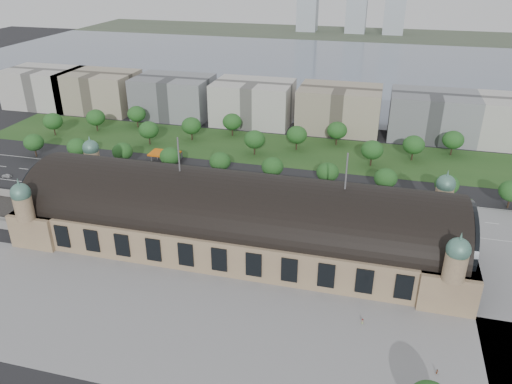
% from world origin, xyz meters
% --- Properties ---
extents(ground, '(900.00, 900.00, 0.00)m').
position_xyz_m(ground, '(0.00, 0.00, 0.00)').
color(ground, black).
rests_on(ground, ground).
extents(station, '(150.00, 48.40, 44.30)m').
position_xyz_m(station, '(0.00, 0.00, 10.28)').
color(station, tan).
rests_on(station, ground).
extents(plaza_south, '(190.00, 48.00, 0.12)m').
position_xyz_m(plaza_south, '(10.00, -44.00, 0.00)').
color(plaza_south, gray).
rests_on(plaza_south, ground).
extents(road_slab, '(260.00, 26.00, 0.10)m').
position_xyz_m(road_slab, '(-20.00, 38.00, 0.00)').
color(road_slab, black).
rests_on(road_slab, ground).
extents(grass_belt, '(300.00, 45.00, 0.10)m').
position_xyz_m(grass_belt, '(-15.00, 93.00, 0.00)').
color(grass_belt, '#264D1E').
rests_on(grass_belt, ground).
extents(petrol_station, '(14.00, 13.00, 5.05)m').
position_xyz_m(petrol_station, '(-53.91, 65.28, 2.95)').
color(petrol_station, orange).
rests_on(petrol_station, ground).
extents(lake, '(700.00, 320.00, 0.08)m').
position_xyz_m(lake, '(0.00, 298.00, 0.00)').
color(lake, slate).
rests_on(lake, ground).
extents(far_shore, '(700.00, 120.00, 0.14)m').
position_xyz_m(far_shore, '(0.00, 498.00, 0.00)').
color(far_shore, '#44513D').
rests_on(far_shore, ground).
extents(far_tower_right, '(24.00, 24.00, 75.00)m').
position_xyz_m(far_tower_right, '(45.00, 508.00, 37.50)').
color(far_tower_right, '#9EA8B2').
rests_on(far_tower_right, ground).
extents(office_0, '(45.00, 32.00, 24.00)m').
position_xyz_m(office_0, '(-170.00, 133.00, 12.00)').
color(office_0, '#B5B2AC').
rests_on(office_0, ground).
extents(office_1, '(45.00, 32.00, 24.00)m').
position_xyz_m(office_1, '(-130.00, 133.00, 12.00)').
color(office_1, tan).
rests_on(office_1, ground).
extents(office_2, '(45.00, 32.00, 24.00)m').
position_xyz_m(office_2, '(-80.00, 133.00, 12.00)').
color(office_2, gray).
rests_on(office_2, ground).
extents(office_3, '(45.00, 32.00, 24.00)m').
position_xyz_m(office_3, '(-30.00, 133.00, 12.00)').
color(office_3, '#B5B2AC').
rests_on(office_3, ground).
extents(office_4, '(45.00, 32.00, 24.00)m').
position_xyz_m(office_4, '(20.00, 133.00, 12.00)').
color(office_4, tan).
rests_on(office_4, ground).
extents(office_5, '(45.00, 32.00, 24.00)m').
position_xyz_m(office_5, '(70.00, 133.00, 12.00)').
color(office_5, gray).
rests_on(office_5, ground).
extents(tree_row_0, '(9.60, 9.60, 11.52)m').
position_xyz_m(tree_row_0, '(-120.00, 53.00, 7.43)').
color(tree_row_0, '#2D2116').
rests_on(tree_row_0, ground).
extents(tree_row_1, '(9.60, 9.60, 11.52)m').
position_xyz_m(tree_row_1, '(-96.00, 53.00, 7.43)').
color(tree_row_1, '#2D2116').
rests_on(tree_row_1, ground).
extents(tree_row_2, '(9.60, 9.60, 11.52)m').
position_xyz_m(tree_row_2, '(-72.00, 53.00, 7.43)').
color(tree_row_2, '#2D2116').
rests_on(tree_row_2, ground).
extents(tree_row_3, '(9.60, 9.60, 11.52)m').
position_xyz_m(tree_row_3, '(-48.00, 53.00, 7.43)').
color(tree_row_3, '#2D2116').
rests_on(tree_row_3, ground).
extents(tree_row_4, '(9.60, 9.60, 11.52)m').
position_xyz_m(tree_row_4, '(-24.00, 53.00, 7.43)').
color(tree_row_4, '#2D2116').
rests_on(tree_row_4, ground).
extents(tree_row_5, '(9.60, 9.60, 11.52)m').
position_xyz_m(tree_row_5, '(0.00, 53.00, 7.43)').
color(tree_row_5, '#2D2116').
rests_on(tree_row_5, ground).
extents(tree_row_6, '(9.60, 9.60, 11.52)m').
position_xyz_m(tree_row_6, '(24.00, 53.00, 7.43)').
color(tree_row_6, '#2D2116').
rests_on(tree_row_6, ground).
extents(tree_row_7, '(9.60, 9.60, 11.52)m').
position_xyz_m(tree_row_7, '(48.00, 53.00, 7.43)').
color(tree_row_7, '#2D2116').
rests_on(tree_row_7, ground).
extents(tree_row_8, '(9.60, 9.60, 11.52)m').
position_xyz_m(tree_row_8, '(72.00, 53.00, 7.43)').
color(tree_row_8, '#2D2116').
rests_on(tree_row_8, ground).
extents(tree_row_9, '(9.60, 9.60, 11.52)m').
position_xyz_m(tree_row_9, '(96.00, 53.00, 7.43)').
color(tree_row_9, '#2D2116').
rests_on(tree_row_9, ground).
extents(tree_belt_0, '(10.40, 10.40, 12.48)m').
position_xyz_m(tree_belt_0, '(-130.00, 83.00, 8.05)').
color(tree_belt_0, '#2D2116').
rests_on(tree_belt_0, ground).
extents(tree_belt_1, '(10.40, 10.40, 12.48)m').
position_xyz_m(tree_belt_1, '(-111.00, 95.00, 8.05)').
color(tree_belt_1, '#2D2116').
rests_on(tree_belt_1, ground).
extents(tree_belt_2, '(10.40, 10.40, 12.48)m').
position_xyz_m(tree_belt_2, '(-92.00, 107.00, 8.05)').
color(tree_belt_2, '#2D2116').
rests_on(tree_belt_2, ground).
extents(tree_belt_3, '(10.40, 10.40, 12.48)m').
position_xyz_m(tree_belt_3, '(-73.00, 83.00, 8.05)').
color(tree_belt_3, '#2D2116').
rests_on(tree_belt_3, ground).
extents(tree_belt_4, '(10.40, 10.40, 12.48)m').
position_xyz_m(tree_belt_4, '(-54.00, 95.00, 8.05)').
color(tree_belt_4, '#2D2116').
rests_on(tree_belt_4, ground).
extents(tree_belt_5, '(10.40, 10.40, 12.48)m').
position_xyz_m(tree_belt_5, '(-35.00, 107.00, 8.05)').
color(tree_belt_5, '#2D2116').
rests_on(tree_belt_5, ground).
extents(tree_belt_6, '(10.40, 10.40, 12.48)m').
position_xyz_m(tree_belt_6, '(-16.00, 83.00, 8.05)').
color(tree_belt_6, '#2D2116').
rests_on(tree_belt_6, ground).
extents(tree_belt_7, '(10.40, 10.40, 12.48)m').
position_xyz_m(tree_belt_7, '(3.00, 95.00, 8.05)').
color(tree_belt_7, '#2D2116').
rests_on(tree_belt_7, ground).
extents(tree_belt_8, '(10.40, 10.40, 12.48)m').
position_xyz_m(tree_belt_8, '(22.00, 107.00, 8.05)').
color(tree_belt_8, '#2D2116').
rests_on(tree_belt_8, ground).
extents(tree_belt_9, '(10.40, 10.40, 12.48)m').
position_xyz_m(tree_belt_9, '(41.00, 83.00, 8.05)').
color(tree_belt_9, '#2D2116').
rests_on(tree_belt_9, ground).
extents(tree_belt_10, '(10.40, 10.40, 12.48)m').
position_xyz_m(tree_belt_10, '(60.00, 95.00, 8.05)').
color(tree_belt_10, '#2D2116').
rests_on(tree_belt_10, ground).
extents(tree_belt_11, '(10.40, 10.40, 12.48)m').
position_xyz_m(tree_belt_11, '(79.00, 107.00, 8.05)').
color(tree_belt_11, '#2D2116').
rests_on(tree_belt_11, ground).
extents(traffic_car_0, '(4.61, 1.89, 1.56)m').
position_xyz_m(traffic_car_0, '(-117.10, 27.92, 0.78)').
color(traffic_car_0, silver).
rests_on(traffic_car_0, ground).
extents(traffic_car_1, '(4.18, 1.66, 1.35)m').
position_xyz_m(traffic_car_1, '(-70.55, 45.08, 0.68)').
color(traffic_car_1, gray).
rests_on(traffic_car_1, ground).
extents(traffic_car_2, '(5.92, 2.89, 1.62)m').
position_xyz_m(traffic_car_2, '(-73.51, 38.83, 0.81)').
color(traffic_car_2, black).
rests_on(traffic_car_2, ground).
extents(traffic_car_3, '(5.04, 2.53, 1.41)m').
position_xyz_m(traffic_car_3, '(-34.19, 47.76, 0.70)').
color(traffic_car_3, maroon).
rests_on(traffic_car_3, ground).
extents(traffic_car_4, '(5.08, 2.61, 1.66)m').
position_xyz_m(traffic_car_4, '(19.51, 31.58, 0.83)').
color(traffic_car_4, '#192948').
rests_on(traffic_car_4, ground).
extents(traffic_car_5, '(4.50, 1.96, 1.44)m').
position_xyz_m(traffic_car_5, '(28.13, 47.48, 0.72)').
color(traffic_car_5, slate).
rests_on(traffic_car_5, ground).
extents(traffic_car_6, '(5.30, 2.89, 1.41)m').
position_xyz_m(traffic_car_6, '(68.63, 33.37, 0.71)').
color(traffic_car_6, silver).
rests_on(traffic_car_6, ground).
extents(parked_car_0, '(4.50, 3.66, 1.44)m').
position_xyz_m(parked_car_0, '(-80.00, 22.79, 0.72)').
color(parked_car_0, black).
rests_on(parked_car_0, ground).
extents(parked_car_1, '(5.63, 4.20, 1.42)m').
position_xyz_m(parked_car_1, '(-57.96, 25.00, 0.71)').
color(parked_car_1, maroon).
rests_on(parked_car_1, ground).
extents(parked_car_2, '(4.80, 4.42, 1.35)m').
position_xyz_m(parked_car_2, '(-66.44, 25.00, 0.68)').
color(parked_car_2, '#172341').
rests_on(parked_car_2, ground).
extents(parked_car_3, '(4.20, 3.55, 1.36)m').
position_xyz_m(parked_car_3, '(-53.45, 23.19, 0.68)').
color(parked_car_3, '#5B5C62').
rests_on(parked_car_3, ground).
extents(parked_car_4, '(4.85, 3.87, 1.55)m').
position_xyz_m(parked_car_4, '(-29.92, 25.00, 0.77)').
color(parked_car_4, silver).
rests_on(parked_car_4, ground).
extents(parked_car_5, '(5.68, 4.16, 1.44)m').
position_xyz_m(parked_car_5, '(-41.41, 23.81, 0.72)').
color(parked_car_5, gray).
rests_on(parked_car_5, ground).
extents(parked_car_6, '(4.97, 3.65, 1.34)m').
position_xyz_m(parked_car_6, '(-34.29, 21.00, 0.67)').
color(parked_car_6, black).
rests_on(parked_car_6, ground).
extents(bus_west, '(10.90, 2.99, 3.01)m').
position_xyz_m(bus_west, '(1.35, 27.22, 1.50)').
color(bus_west, '#C6481F').
rests_on(bus_west, ground).
extents(bus_mid, '(13.29, 3.26, 3.69)m').
position_xyz_m(bus_mid, '(-4.68, 29.13, 1.85)').
color(bus_mid, beige).
rests_on(bus_mid, ground).
extents(bus_east, '(11.31, 3.18, 3.12)m').
position_xyz_m(bus_east, '(33.58, 31.45, 1.56)').
color(bus_east, beige).
rests_on(bus_east, ground).
extents(pedestrian_0, '(0.87, 0.53, 1.74)m').
position_xyz_m(pedestrian_0, '(44.67, -31.00, 0.87)').
color(pedestrian_0, gray).
rests_on(pedestrian_0, ground).
extents(pedestrian_1, '(0.67, 0.68, 1.59)m').
position_xyz_m(pedestrian_1, '(63.30, -44.85, 0.80)').
color(pedestrian_1, gray).
rests_on(pedestrian_1, ground).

